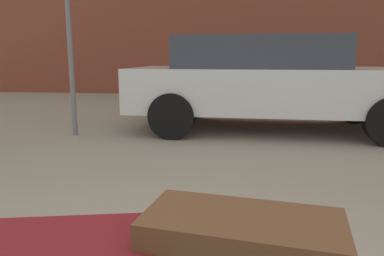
# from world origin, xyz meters

# --- Properties ---
(parked_car) EXTENTS (4.35, 2.02, 1.42)m
(parked_car) POSITION_xyz_m (0.76, 4.75, 0.76)
(parked_car) COLOR silver
(parked_car) RESTS_ON ground_plane
(bollard_kerb_near) EXTENTS (0.25, 0.25, 0.74)m
(bollard_kerb_near) POSITION_xyz_m (2.18, 7.79, 0.37)
(bollard_kerb_near) COLOR #383838
(bollard_kerb_near) RESTS_ON ground_plane
(no_parking_sign) EXTENTS (0.50, 0.10, 2.41)m
(no_parking_sign) POSITION_xyz_m (-2.07, 4.00, 1.49)
(no_parking_sign) COLOR slate
(no_parking_sign) RESTS_ON ground_plane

